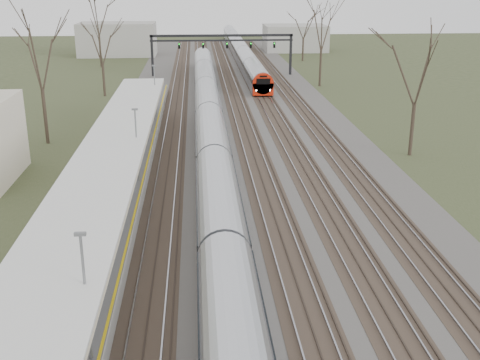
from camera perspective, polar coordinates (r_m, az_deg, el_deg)
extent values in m
cube|color=#474442|center=(61.78, -0.68, 5.53)|extent=(24.00, 160.00, 0.10)
cube|color=#4C3828|center=(61.71, -6.28, 5.44)|extent=(2.60, 160.00, 0.06)
cube|color=gray|center=(61.72, -6.95, 5.48)|extent=(0.07, 160.00, 0.12)
cube|color=gray|center=(61.67, -5.61, 5.52)|extent=(0.07, 160.00, 0.12)
cube|color=#4C3828|center=(61.67, -3.01, 5.52)|extent=(2.60, 160.00, 0.06)
cube|color=gray|center=(61.65, -3.68, 5.57)|extent=(0.07, 160.00, 0.12)
cube|color=gray|center=(61.67, -2.34, 5.60)|extent=(0.07, 160.00, 0.12)
cube|color=#4C3828|center=(61.84, 0.25, 5.58)|extent=(2.60, 160.00, 0.06)
cube|color=gray|center=(61.77, -0.42, 5.63)|extent=(0.07, 160.00, 0.12)
cube|color=gray|center=(61.88, 0.91, 5.65)|extent=(0.07, 160.00, 0.12)
cube|color=#4C3828|center=(62.20, 3.48, 5.62)|extent=(2.60, 160.00, 0.06)
cube|color=gray|center=(62.09, 2.82, 5.68)|extent=(0.07, 160.00, 0.12)
cube|color=gray|center=(62.28, 4.14, 5.69)|extent=(0.07, 160.00, 0.12)
cube|color=#4C3828|center=(62.75, 6.66, 5.65)|extent=(2.60, 160.00, 0.06)
cube|color=gray|center=(62.61, 6.02, 5.71)|extent=(0.07, 160.00, 0.12)
cube|color=gray|center=(62.88, 7.31, 5.72)|extent=(0.07, 160.00, 0.12)
cube|color=#9E9B93|center=(45.01, -10.86, 0.66)|extent=(3.50, 69.00, 1.00)
cylinder|color=slate|center=(26.41, -15.68, -8.46)|extent=(0.14, 0.14, 3.00)
cylinder|color=slate|center=(33.61, -13.16, -2.22)|extent=(0.14, 0.14, 3.00)
cylinder|color=slate|center=(41.11, -11.55, 1.78)|extent=(0.14, 0.14, 3.00)
cylinder|color=slate|center=(48.76, -10.44, 4.54)|extent=(0.14, 0.14, 3.00)
cylinder|color=slate|center=(56.51, -9.63, 6.55)|extent=(0.14, 0.14, 3.00)
cube|color=silver|center=(39.73, -11.87, 3.50)|extent=(4.10, 50.00, 0.12)
cube|color=beige|center=(39.77, -11.85, 3.26)|extent=(4.10, 50.00, 0.25)
cube|color=black|center=(90.93, -8.32, 11.54)|extent=(0.35, 0.35, 6.00)
cube|color=black|center=(91.81, 4.82, 11.74)|extent=(0.35, 0.35, 6.00)
cube|color=black|center=(90.48, -1.74, 13.54)|extent=(21.00, 0.35, 0.35)
cube|color=black|center=(90.54, -1.74, 13.09)|extent=(21.00, 0.25, 0.25)
cube|color=black|center=(90.36, -5.79, 12.55)|extent=(0.32, 0.22, 0.85)
sphere|color=#0CFF19|center=(90.20, -5.79, 12.70)|extent=(0.16, 0.16, 0.16)
cube|color=black|center=(90.34, -3.51, 12.61)|extent=(0.32, 0.22, 0.85)
sphere|color=#0CFF19|center=(90.18, -3.51, 12.76)|extent=(0.16, 0.16, 0.16)
cube|color=black|center=(90.45, -1.24, 12.65)|extent=(0.32, 0.22, 0.85)
sphere|color=#0CFF19|center=(90.29, -1.24, 12.79)|extent=(0.16, 0.16, 0.16)
cube|color=black|center=(90.70, 1.02, 12.66)|extent=(0.32, 0.22, 0.85)
sphere|color=#0CFF19|center=(90.54, 1.03, 12.81)|extent=(0.16, 0.16, 0.16)
cube|color=black|center=(91.08, 3.27, 12.66)|extent=(0.32, 0.22, 0.85)
sphere|color=#0CFF19|center=(90.92, 3.29, 12.81)|extent=(0.16, 0.16, 0.16)
cylinder|color=#2D231C|center=(55.92, -17.98, 5.73)|extent=(0.30, 0.30, 4.95)
cylinder|color=#2D231C|center=(51.63, 15.99, 4.63)|extent=(0.30, 0.30, 4.50)
cube|color=#A4A6AE|center=(57.26, -2.93, 5.51)|extent=(2.55, 90.00, 1.60)
cylinder|color=#A4A6AE|center=(57.11, -2.94, 6.15)|extent=(2.60, 89.70, 2.60)
cube|color=black|center=(57.09, -2.94, 6.24)|extent=(2.62, 89.40, 0.55)
cube|color=black|center=(57.48, -2.91, 4.61)|extent=(1.80, 89.00, 0.35)
cube|color=#A4A6AE|center=(111.27, 0.05, 12.06)|extent=(2.55, 75.00, 1.60)
cylinder|color=#A4A6AE|center=(111.20, 0.05, 12.39)|extent=(2.60, 74.70, 2.60)
cube|color=black|center=(111.19, 0.05, 12.44)|extent=(2.62, 74.40, 0.55)
cube|color=red|center=(74.43, 2.20, 8.60)|extent=(2.55, 0.50, 1.50)
cylinder|color=red|center=(74.36, 2.20, 9.14)|extent=(2.60, 0.60, 2.60)
cube|color=black|center=(74.04, 2.23, 9.33)|extent=(1.70, 0.12, 0.70)
sphere|color=white|center=(74.16, 1.55, 8.49)|extent=(0.22, 0.22, 0.22)
sphere|color=white|center=(74.35, 2.87, 8.50)|extent=(0.22, 0.22, 0.22)
cube|color=black|center=(111.39, 0.05, 11.59)|extent=(1.80, 74.00, 0.35)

